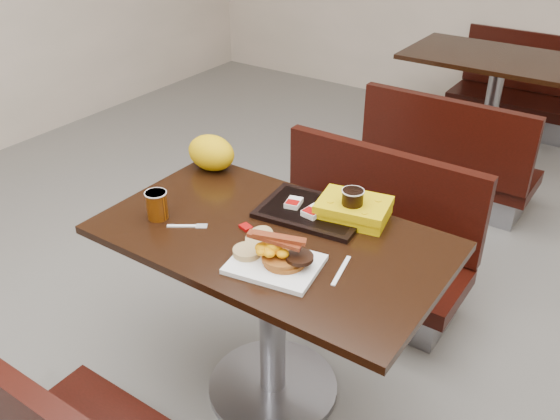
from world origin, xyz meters
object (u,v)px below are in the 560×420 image
Objects in this scene: pancake_stack at (284,259)px; fork at (181,226)px; table_far at (491,111)px; bench_far_n at (519,85)px; platter at (275,264)px; table_near at (272,318)px; tray at (313,211)px; bench_near_n at (360,238)px; coffee_cup_near at (157,205)px; coffee_cup_far at (352,203)px; clamshell at (354,209)px; hashbrown_sleeve_right at (314,212)px; bench_far_s at (454,148)px; knife at (341,270)px; hashbrown_sleeve_left at (294,203)px; paper_bag at (211,153)px.

fork is at bearing -179.24° from pancake_stack.
pancake_stack reaches higher than table_far.
platter is at bearing -88.05° from bench_far_n.
tray is at bearing 78.01° from table_near.
bench_near_n is 1.03m from coffee_cup_near.
coffee_cup_near is 0.69m from coffee_cup_far.
fork is 0.61m from clamshell.
bench_near_n is 0.64m from tray.
hashbrown_sleeve_right reaches higher than tray.
bench_far_n is at bearing 90.00° from table_far.
table_far is at bearing 90.00° from bench_near_n.
table_near is 3.17× the size of tray.
coffee_cup_far reaches higher than hashbrown_sleeve_right.
tray is at bearing 130.81° from hashbrown_sleeve_right.
knife reaches higher than bench_far_s.
hashbrown_sleeve_left reaches higher than knife.
table_far is 0.70m from bench_far_s.
clamshell is at bearing -85.67° from table_far.
paper_bag is at bearing -123.78° from knife.
coffee_cup_far reaches higher than table_near.
table_far is 2.77m from pancake_stack.
paper_bag reaches higher than tray.
paper_bag reaches higher than bench_near_n.
fork is at bearing -96.05° from table_far.
hashbrown_sleeve_right is 0.14m from coffee_cup_far.
bench_near_n and bench_far_s have the same top height.
knife is 0.32m from coffee_cup_far.
bench_far_n is 3.10m from paper_bag.
bench_near_n is 0.90m from knife.
knife is 0.33m from hashbrown_sleeve_right.
coffee_cup_near is at bearing -152.47° from hashbrown_sleeve_left.
hashbrown_sleeve_right is at bearing -62.58° from tray.
coffee_cup_near is 0.43m from paper_bag.
pancake_stack is 0.82× the size of knife.
bench_far_n is 4.03× the size of clamshell.
clamshell is at bearing 34.63° from coffee_cup_near.
knife is 0.44× the size of tray.
pancake_stack reaches higher than table_near.
fork is at bearing 168.77° from platter.
coffee_cup_near is 0.56m from tray.
paper_bag is (-0.50, -3.03, 0.46)m from bench_far_n.
bench_near_n is at bearing 99.74° from pancake_stack.
tray is at bearing 92.25° from platter.
fork is at bearing -94.82° from bench_far_n.
hashbrown_sleeve_left is (-0.03, -3.12, 0.42)m from bench_far_n.
table_far is at bearing 94.37° from coffee_cup_far.
pancake_stack is 1.31× the size of coffee_cup_far.
coffee_cup_near is (-0.40, -0.84, 0.44)m from bench_near_n.
coffee_cup_near is at bearing -115.37° from bench_near_n.
platter is at bearing -80.00° from hashbrown_sleeve_left.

